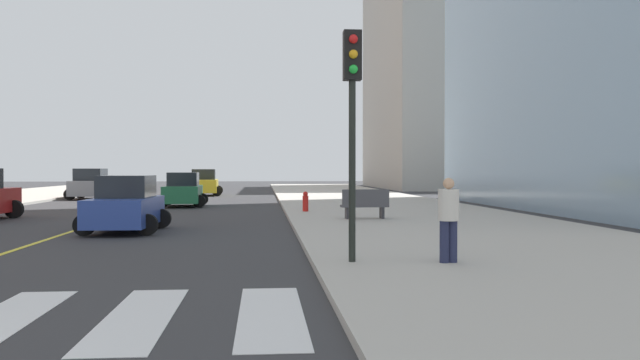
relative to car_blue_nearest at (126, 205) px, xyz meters
The scene contains 11 objects.
sidewalk_kerb_east 10.97m from the car_blue_nearest, 17.22° to the left, with size 10.00×120.00×0.15m, color #B2ADA3.
lane_divider_paint 23.32m from the car_blue_nearest, 94.30° to the left, with size 0.16×80.00×0.01m, color yellow.
parking_garage_concrete 57.25m from the car_blue_nearest, 62.26° to the left, with size 18.00×24.00×23.74m, color #B2ADA3.
car_blue_nearest is the anchor object (origin of this frame).
car_yellow_second 30.04m from the car_blue_nearest, 90.19° to the left, with size 2.96×4.65×2.05m.
car_green_third 14.82m from the car_blue_nearest, 89.63° to the left, with size 2.67×4.21×1.86m.
car_gray_sixth 25.34m from the car_blue_nearest, 106.45° to the left, with size 2.97×4.71×2.09m.
traffic_light_near_corner 11.00m from the car_blue_nearest, 54.27° to the right, with size 0.36×0.41×4.67m.
park_bench 8.81m from the car_blue_nearest, 19.48° to the left, with size 1.82×0.63×1.12m.
pedestrian_waiting_east 12.11m from the car_blue_nearest, 47.67° to the right, with size 0.42×0.42×1.70m.
fire_hydrant 9.90m from the car_blue_nearest, 50.10° to the left, with size 0.26×0.26×0.89m.
Camera 1 is at (6.18, -5.21, 2.02)m, focal length 37.27 mm.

